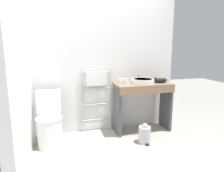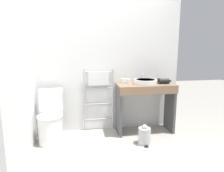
% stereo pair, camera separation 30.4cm
% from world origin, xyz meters
% --- Properties ---
extents(ground_plane, '(12.00, 12.00, 0.00)m').
position_xyz_m(ground_plane, '(0.00, 0.00, 0.00)').
color(ground_plane, '#A8A399').
extents(wall_back, '(2.61, 0.12, 2.52)m').
position_xyz_m(wall_back, '(0.00, 1.31, 1.26)').
color(wall_back, white).
rests_on(wall_back, ground_plane).
extents(wall_side, '(0.12, 1.87, 2.52)m').
position_xyz_m(wall_side, '(-1.24, 0.62, 1.26)').
color(wall_side, white).
rests_on(wall_side, ground_plane).
extents(toilet, '(0.38, 0.51, 0.82)m').
position_xyz_m(toilet, '(-0.93, 0.89, 0.33)').
color(toilet, white).
rests_on(toilet, ground_plane).
extents(towel_radiator, '(0.52, 0.06, 1.09)m').
position_xyz_m(towel_radiator, '(-0.14, 1.20, 0.79)').
color(towel_radiator, silver).
rests_on(towel_radiator, ground_plane).
extents(vanity_counter, '(0.96, 0.46, 0.85)m').
position_xyz_m(vanity_counter, '(0.63, 1.00, 0.58)').
color(vanity_counter, '#84664C').
rests_on(vanity_counter, ground_plane).
extents(sink_basin, '(0.39, 0.39, 0.08)m').
position_xyz_m(sink_basin, '(0.63, 1.01, 0.89)').
color(sink_basin, white).
rests_on(sink_basin, vanity_counter).
extents(faucet, '(0.02, 0.10, 0.15)m').
position_xyz_m(faucet, '(0.63, 1.19, 0.95)').
color(faucet, silver).
rests_on(faucet, vanity_counter).
extents(cup_near_wall, '(0.07, 0.07, 0.08)m').
position_xyz_m(cup_near_wall, '(0.27, 1.12, 0.89)').
color(cup_near_wall, white).
rests_on(cup_near_wall, vanity_counter).
extents(cup_near_edge, '(0.07, 0.07, 0.08)m').
position_xyz_m(cup_near_edge, '(0.35, 1.09, 0.89)').
color(cup_near_edge, white).
rests_on(cup_near_edge, vanity_counter).
extents(hair_dryer, '(0.23, 0.19, 0.09)m').
position_xyz_m(hair_dryer, '(0.96, 1.00, 0.89)').
color(hair_dryer, black).
rests_on(hair_dryer, vanity_counter).
extents(trash_bin, '(0.19, 0.22, 0.32)m').
position_xyz_m(trash_bin, '(0.48, 0.55, 0.14)').
color(trash_bin, '#B7B7BC').
rests_on(trash_bin, ground_plane).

